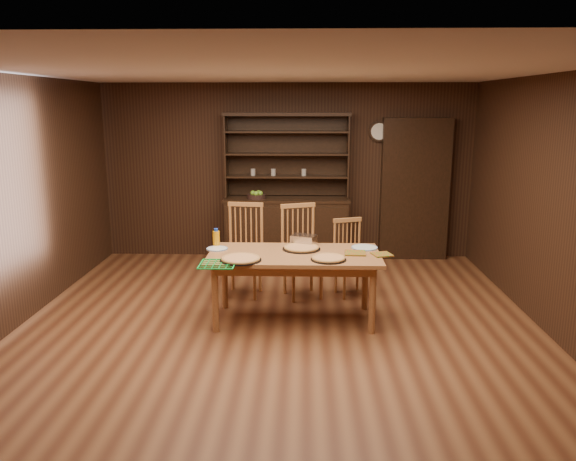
{
  "coord_description": "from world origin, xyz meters",
  "views": [
    {
      "loc": [
        0.26,
        -5.41,
        2.3
      ],
      "look_at": [
        0.09,
        0.4,
        0.98
      ],
      "focal_mm": 35.0,
      "sensor_mm": 36.0,
      "label": 1
    }
  ],
  "objects_px": {
    "china_hutch": "(287,221)",
    "chair_right": "(349,255)",
    "chair_left": "(244,246)",
    "chair_center": "(301,247)",
    "dining_table": "(294,261)",
    "juice_bottle": "(216,238)"
  },
  "relations": [
    {
      "from": "china_hutch",
      "to": "dining_table",
      "type": "bearing_deg",
      "value": -86.31
    },
    {
      "from": "china_hutch",
      "to": "chair_left",
      "type": "xyz_separation_m",
      "value": [
        -0.47,
        -1.54,
        0.0
      ]
    },
    {
      "from": "chair_left",
      "to": "chair_center",
      "type": "relative_size",
      "value": 1.0
    },
    {
      "from": "chair_center",
      "to": "juice_bottle",
      "type": "xyz_separation_m",
      "value": [
        -0.93,
        -0.58,
        0.25
      ]
    },
    {
      "from": "chair_left",
      "to": "chair_right",
      "type": "bearing_deg",
      "value": 7.73
    },
    {
      "from": "dining_table",
      "to": "chair_center",
      "type": "relative_size",
      "value": 1.62
    },
    {
      "from": "china_hutch",
      "to": "dining_table",
      "type": "xyz_separation_m",
      "value": [
        0.16,
        -2.42,
        0.07
      ]
    },
    {
      "from": "dining_table",
      "to": "chair_right",
      "type": "xyz_separation_m",
      "value": [
        0.66,
        0.9,
        -0.17
      ]
    },
    {
      "from": "dining_table",
      "to": "chair_left",
      "type": "bearing_deg",
      "value": 125.49
    },
    {
      "from": "chair_left",
      "to": "china_hutch",
      "type": "bearing_deg",
      "value": 79.84
    },
    {
      "from": "chair_right",
      "to": "juice_bottle",
      "type": "distance_m",
      "value": 1.69
    },
    {
      "from": "china_hutch",
      "to": "chair_center",
      "type": "xyz_separation_m",
      "value": [
        0.22,
        -1.58,
        0.0
      ]
    },
    {
      "from": "dining_table",
      "to": "chair_center",
      "type": "distance_m",
      "value": 0.85
    },
    {
      "from": "juice_bottle",
      "to": "chair_right",
      "type": "bearing_deg",
      "value": 22.52
    },
    {
      "from": "china_hutch",
      "to": "juice_bottle",
      "type": "relative_size",
      "value": 10.68
    },
    {
      "from": "chair_left",
      "to": "juice_bottle",
      "type": "bearing_deg",
      "value": -104.95
    },
    {
      "from": "china_hutch",
      "to": "chair_left",
      "type": "bearing_deg",
      "value": -106.92
    },
    {
      "from": "chair_center",
      "to": "juice_bottle",
      "type": "height_order",
      "value": "chair_center"
    },
    {
      "from": "china_hutch",
      "to": "chair_right",
      "type": "height_order",
      "value": "china_hutch"
    },
    {
      "from": "china_hutch",
      "to": "dining_table",
      "type": "height_order",
      "value": "china_hutch"
    },
    {
      "from": "china_hutch",
      "to": "chair_right",
      "type": "relative_size",
      "value": 2.33
    },
    {
      "from": "chair_left",
      "to": "chair_right",
      "type": "relative_size",
      "value": 1.2
    }
  ]
}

